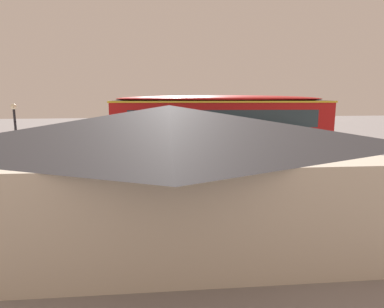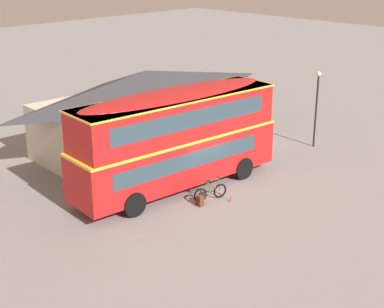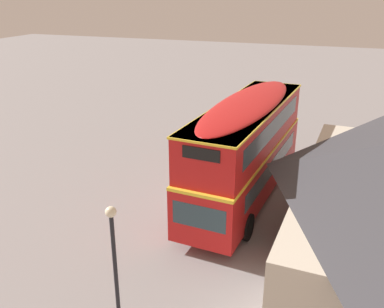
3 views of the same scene
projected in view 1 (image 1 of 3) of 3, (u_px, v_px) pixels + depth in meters
name	position (u px, v px, depth m)	size (l,w,h in m)	color
ground_plane	(202.00, 188.00, 17.17)	(120.00, 120.00, 0.00)	gray
double_decker_bus	(220.00, 139.00, 16.13)	(10.77, 3.38, 4.79)	black
touring_bicycle	(210.00, 175.00, 18.51)	(1.68, 0.63, 1.02)	black
backpack_on_ground	(222.00, 175.00, 18.75)	(0.32, 0.31, 0.52)	#592D19
water_bottle_red_squeeze	(197.00, 176.00, 19.25)	(0.07, 0.07, 0.21)	#D84C33
pub_building	(170.00, 175.00, 10.34)	(12.83, 6.52, 4.46)	beige
street_lamp	(16.00, 138.00, 15.82)	(0.28, 0.28, 4.39)	black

